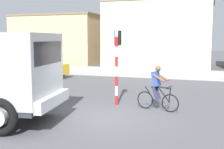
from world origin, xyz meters
TOP-DOWN VIEW (x-y plane):
  - ground_plane at (0.00, 0.00)m, footprint 120.00×120.00m
  - sidewalk_far at (0.00, 13.04)m, footprint 80.00×5.00m
  - cyclist at (1.61, 1.71)m, footprint 1.68×0.61m
  - traffic_light_pole at (-0.14, 2.10)m, footprint 0.24×0.43m
  - car_red_near at (-7.90, 8.23)m, footprint 4.23×2.39m
  - building_corner_left at (-12.69, 20.38)m, footprint 9.54×7.03m
  - building_mid_block at (-1.36, 18.98)m, footprint 9.73×7.01m

SIDE VIEW (x-z plane):
  - ground_plane at x=0.00m, z-range 0.00..0.00m
  - sidewalk_far at x=0.00m, z-range 0.00..0.16m
  - car_red_near at x=-7.90m, z-range 0.02..1.62m
  - cyclist at x=1.61m, z-range 0.00..1.72m
  - traffic_light_pole at x=-0.14m, z-range 0.47..3.67m
  - building_corner_left at x=-12.69m, z-range 0.00..5.26m
  - building_mid_block at x=-1.36m, z-range 0.00..6.18m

